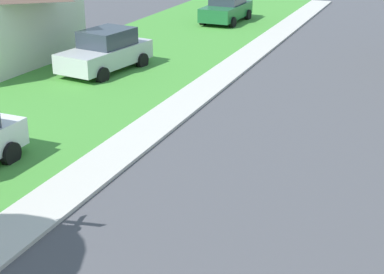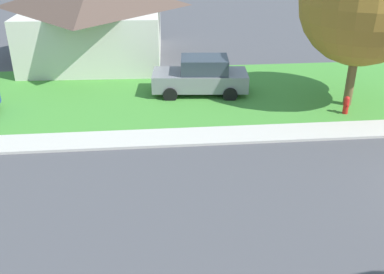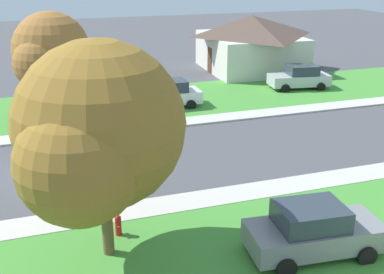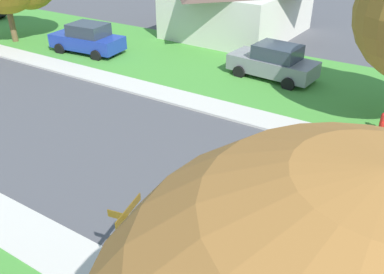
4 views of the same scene
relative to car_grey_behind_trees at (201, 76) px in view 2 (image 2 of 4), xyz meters
The scene contains 6 objects.
sidewalk_east 6.51m from the car_grey_behind_trees, 134.43° to the left, with size 1.40×56.00×0.10m, color beige.
lawn_east 4.69m from the car_grey_behind_trees, 87.76° to the left, with size 8.00×56.00×0.08m, color #479338.
car_grey_behind_trees is the anchor object (origin of this frame).
tree_across_left 7.39m from the car_grey_behind_trees, 105.46° to the right, with size 5.38×5.01×6.90m.
house_right_setback 8.58m from the car_grey_behind_trees, 38.75° to the left, with size 9.29×8.13×4.60m.
fire_hydrant 6.43m from the car_grey_behind_trees, 117.86° to the right, with size 0.38×0.22×0.83m.
Camera 2 is at (-9.78, 9.61, 7.18)m, focal length 40.89 mm.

